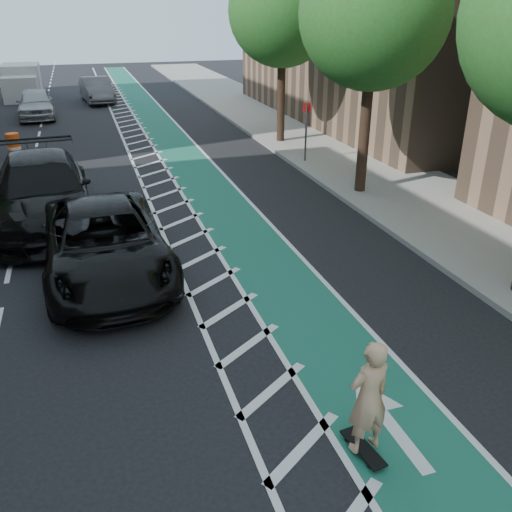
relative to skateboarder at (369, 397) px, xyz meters
name	(u,v)px	position (x,y,z in m)	size (l,w,h in m)	color
ground	(171,360)	(-2.30, 3.15, -1.02)	(120.00, 120.00, 0.00)	black
bike_lane	(208,188)	(0.70, 13.15, -1.01)	(2.00, 90.00, 0.01)	#1B5F53
buffer_strip	(166,192)	(-0.80, 13.15, -1.02)	(1.40, 90.00, 0.01)	silver
sidewalk_right	(369,171)	(7.20, 13.15, -0.95)	(5.00, 90.00, 0.15)	gray
curb_right	(311,176)	(4.75, 13.15, -0.94)	(0.12, 90.00, 0.16)	gray
tree_r_c	(370,13)	(5.60, 11.15, 4.75)	(4.20, 4.20, 7.90)	#382619
tree_r_d	(281,11)	(5.60, 19.15, 4.75)	(4.20, 4.20, 7.90)	#382619
sign_post	(306,131)	(5.30, 15.15, 0.33)	(0.35, 0.08, 2.47)	#4C4C4C
skateboard	(363,448)	(0.00, 0.00, -0.93)	(0.36, 0.89, 0.12)	black
skateboarder	(369,397)	(0.00, 0.00, 0.00)	(0.66, 0.43, 1.81)	tan
suv_near	(105,243)	(-3.16, 7.11, -0.18)	(2.80, 6.08, 1.69)	black
suv_far	(42,191)	(-4.70, 11.28, -0.04)	(2.76, 6.78, 1.97)	black
car_silver	(36,103)	(-5.76, 29.48, -0.18)	(1.99, 4.94, 1.68)	#A7A7AD
car_grey	(97,90)	(-2.10, 34.34, -0.20)	(1.73, 4.97, 1.64)	#5C5C61
box_truck	(22,83)	(-7.04, 37.90, 0.01)	(2.49, 5.39, 2.24)	silver
barrel_a	(20,202)	(-5.45, 12.15, -0.56)	(0.71, 0.71, 0.97)	orange
barrel_b	(66,186)	(-4.10, 13.42, -0.57)	(0.71, 0.71, 0.96)	orange
barrel_c	(14,145)	(-6.30, 20.47, -0.57)	(0.69, 0.69, 0.95)	#FF500D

